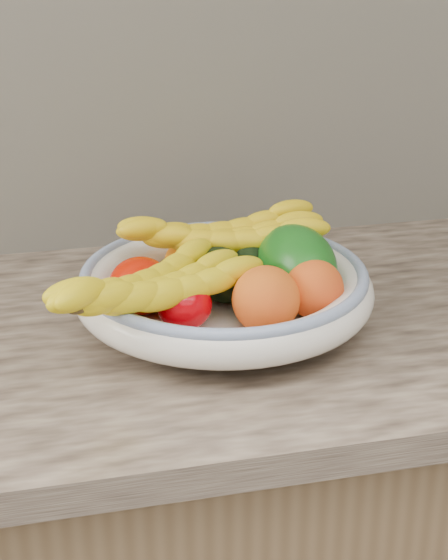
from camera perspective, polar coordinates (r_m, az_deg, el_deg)
fruit_bowl at (r=1.12m, az=0.00°, el=-0.54°), size 0.39×0.39×0.08m
clementine_back_left at (r=1.20m, az=-2.59°, el=1.33°), size 0.07×0.07×0.05m
clementine_back_right at (r=1.24m, az=0.61°, el=2.07°), size 0.05×0.05×0.04m
clementine_back_mid at (r=1.17m, az=-0.28°, el=0.87°), size 0.07×0.07×0.05m
tomato_left at (r=1.10m, az=-5.58°, el=-0.38°), size 0.09×0.09×0.07m
tomato_near_left at (r=1.04m, az=-2.65°, el=-1.67°), size 0.08×0.08×0.06m
avocado_center at (r=1.12m, az=-0.14°, el=0.36°), size 0.09×0.12×0.07m
avocado_right at (r=1.17m, az=2.01°, el=1.35°), size 0.10×0.11×0.07m
green_mango at (r=1.13m, az=4.82°, el=1.04°), size 0.14×0.16×0.13m
peach_front at (r=1.05m, az=2.81°, el=-1.31°), size 0.10×0.10×0.08m
peach_right at (r=1.08m, az=6.02°, el=-0.58°), size 0.10×0.10×0.07m
banana_bunch_back at (r=1.17m, az=-0.17°, el=2.63°), size 0.30×0.13×0.08m
banana_bunch_front at (r=1.02m, az=-4.85°, el=-0.92°), size 0.32×0.26×0.08m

